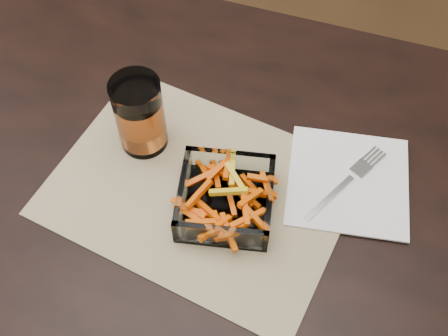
# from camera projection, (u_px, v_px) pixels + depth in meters

# --- Properties ---
(dining_table) EXTENTS (1.60, 0.90, 0.75)m
(dining_table) POSITION_uv_depth(u_px,v_px,m) (151.00, 211.00, 0.96)
(dining_table) COLOR black
(dining_table) RESTS_ON ground
(placemat) EXTENTS (0.50, 0.40, 0.00)m
(placemat) POSITION_uv_depth(u_px,v_px,m) (199.00, 190.00, 0.88)
(placemat) COLOR tan
(placemat) RESTS_ON dining_table
(glass_bowl) EXTENTS (0.16, 0.16, 0.05)m
(glass_bowl) POSITION_uv_depth(u_px,v_px,m) (226.00, 199.00, 0.85)
(glass_bowl) COLOR white
(glass_bowl) RESTS_ON placemat
(tumbler) EXTENTS (0.08, 0.08, 0.14)m
(tumbler) POSITION_uv_depth(u_px,v_px,m) (140.00, 117.00, 0.88)
(tumbler) COLOR white
(tumbler) RESTS_ON placemat
(napkin) EXTENTS (0.22, 0.22, 0.00)m
(napkin) POSITION_uv_depth(u_px,v_px,m) (348.00, 181.00, 0.89)
(napkin) COLOR white
(napkin) RESTS_ON placemat
(fork) EXTENTS (0.10, 0.17, 0.00)m
(fork) POSITION_uv_depth(u_px,v_px,m) (347.00, 181.00, 0.88)
(fork) COLOR silver
(fork) RESTS_ON napkin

